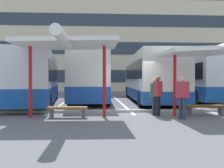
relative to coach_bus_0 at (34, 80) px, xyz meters
name	(u,v)px	position (x,y,z in m)	size (l,w,h in m)	color
ground_plane	(132,113)	(5.62, -4.73, -1.57)	(160.00, 160.00, 0.00)	slate
terminal_building	(107,41)	(5.66, 23.80, 5.92)	(34.72, 11.26, 17.70)	beige
coach_bus_0	(34,80)	(0.00, 0.00, 0.00)	(3.63, 11.33, 3.45)	silver
coach_bus_1	(91,78)	(3.58, 2.05, 0.13)	(2.66, 10.48, 3.70)	silver
coach_bus_2	(150,78)	(7.80, 1.57, 0.11)	(3.08, 11.63, 3.62)	silver
coach_bus_3	(192,79)	(11.31, 2.77, 0.02)	(2.56, 11.10, 3.50)	silver
lane_stripe_0	(7,103)	(-2.13, 1.28, -1.57)	(0.16, 14.00, 0.01)	white
lane_stripe_1	(64,102)	(1.74, 1.28, -1.57)	(0.16, 14.00, 0.01)	white
lane_stripe_2	(120,102)	(5.62, 1.28, -1.57)	(0.16, 14.00, 0.01)	white
lane_stripe_3	(174,102)	(9.49, 1.28, -1.57)	(0.16, 14.00, 0.01)	white
waiting_shelter_0	(67,45)	(2.74, -6.48, 1.40)	(4.04, 4.90, 3.19)	red
bench_0	(68,110)	(2.74, -6.25, -1.24)	(1.63, 0.51, 0.45)	brown
waiting_shelter_1	(210,52)	(8.72, -6.33, 1.14)	(3.85, 4.98, 2.95)	red
bench_1	(205,108)	(8.72, -5.88, -1.24)	(1.73, 0.44, 0.45)	brown
platform_kerb	(131,111)	(5.62, -4.57, -1.51)	(44.00, 0.24, 0.12)	#ADADA8
waiting_passenger_0	(182,94)	(7.33, -6.94, -0.57)	(0.49, 0.52, 1.72)	#33384C
waiting_passenger_1	(158,93)	(6.59, -5.93, -0.56)	(0.48, 0.53, 1.73)	black
waiting_passenger_2	(156,94)	(6.54, -5.73, -0.64)	(0.49, 0.25, 1.63)	#33384C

